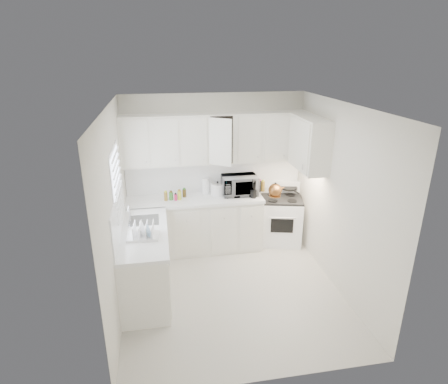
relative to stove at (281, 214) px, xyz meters
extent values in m
plane|color=beige|center=(-1.12, -1.31, -0.54)|extent=(3.20, 3.20, 0.00)
plane|color=white|center=(-1.12, -1.31, 2.06)|extent=(3.20, 3.20, 0.00)
plane|color=silver|center=(-1.12, 0.29, 0.76)|extent=(3.00, 0.00, 3.00)
plane|color=silver|center=(-1.12, -2.91, 0.76)|extent=(3.00, 0.00, 3.00)
plane|color=silver|center=(-2.62, -1.31, 0.76)|extent=(0.00, 3.20, 3.20)
plane|color=silver|center=(0.38, -1.31, 0.76)|extent=(0.00, 3.20, 3.20)
cube|color=white|center=(-1.51, -0.02, 0.39)|extent=(2.24, 0.64, 0.05)
cube|color=white|center=(-2.31, -1.11, 0.39)|extent=(0.64, 1.62, 0.05)
cube|color=white|center=(-1.12, 0.28, 0.69)|extent=(2.98, 0.02, 0.55)
cube|color=white|center=(-2.61, -1.11, 0.69)|extent=(0.02, 1.60, 0.55)
imported|color=gray|center=(-0.74, 0.03, 0.61)|extent=(0.58, 0.33, 0.39)
cylinder|color=white|center=(-1.30, 0.15, 0.55)|extent=(0.12, 0.12, 0.27)
cylinder|color=olive|center=(-1.97, 0.11, 0.48)|extent=(0.06, 0.06, 0.13)
cylinder|color=#317D29|center=(-1.90, 0.02, 0.48)|extent=(0.06, 0.06, 0.13)
cylinder|color=#C41A4D|center=(-1.82, 0.11, 0.48)|extent=(0.06, 0.06, 0.13)
cylinder|color=gold|center=(-1.75, 0.02, 0.48)|extent=(0.06, 0.06, 0.13)
cylinder|color=#503C17|center=(-1.67, 0.11, 0.48)|extent=(0.06, 0.06, 0.13)
cylinder|color=#C41A4D|center=(-0.54, 0.15, 0.51)|extent=(0.06, 0.06, 0.19)
cylinder|color=gold|center=(-0.49, 0.09, 0.51)|extent=(0.06, 0.06, 0.19)
cylinder|color=#503C17|center=(-0.43, 0.15, 0.51)|extent=(0.06, 0.06, 0.19)
cylinder|color=black|center=(-0.38, 0.09, 0.51)|extent=(0.06, 0.06, 0.19)
cylinder|color=olive|center=(-0.32, 0.15, 0.51)|extent=(0.06, 0.06, 0.19)
camera|label=1|loc=(-2.03, -5.76, 2.68)|focal=30.13mm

